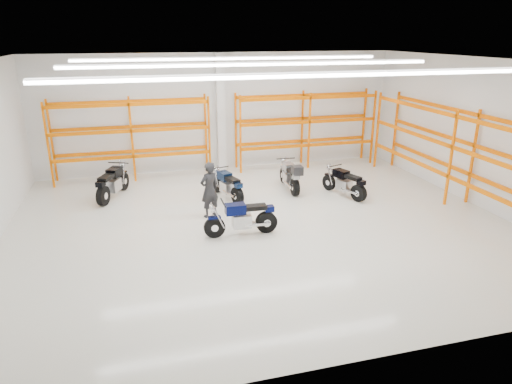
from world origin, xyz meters
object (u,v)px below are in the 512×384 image
object	(u,v)px
motorcycle_main	(244,219)
motorcycle_back_d	(345,184)
motorcycle_back_b	(228,186)
standing_man	(209,190)
motorcycle_back_c	(291,176)
motorcycle_back_a	(112,184)
structural_column	(221,113)

from	to	relation	value
motorcycle_main	motorcycle_back_d	world-z (taller)	motorcycle_main
motorcycle_back_b	standing_man	world-z (taller)	standing_man
motorcycle_main	motorcycle_back_c	xyz separation A→B (m)	(2.41, 3.14, 0.05)
motorcycle_back_a	motorcycle_back_c	distance (m)	5.98
standing_man	structural_column	world-z (taller)	structural_column
motorcycle_main	standing_man	size ratio (longest dim) A/B	1.20
standing_man	structural_column	xyz separation A→B (m)	(1.31, 4.86, 1.41)
motorcycle_back_a	motorcycle_main	bearing A→B (deg)	-48.20
motorcycle_back_c	standing_man	xyz separation A→B (m)	(-3.08, -1.61, 0.32)
structural_column	motorcycle_back_c	bearing A→B (deg)	-61.35
standing_man	motorcycle_back_c	bearing A→B (deg)	-178.61
motorcycle_back_a	motorcycle_back_b	size ratio (longest dim) A/B	1.08
motorcycle_main	motorcycle_back_d	xyz separation A→B (m)	(3.98, 2.10, -0.02)
motorcycle_back_b	structural_column	bearing A→B (deg)	82.17
motorcycle_back_a	motorcycle_back_b	xyz separation A→B (m)	(3.67, -1.06, -0.05)
motorcycle_main	motorcycle_back_d	size ratio (longest dim) A/B	1.08
motorcycle_back_b	standing_man	bearing A→B (deg)	-121.68
motorcycle_main	motorcycle_back_c	world-z (taller)	motorcycle_back_c
motorcycle_back_a	structural_column	xyz separation A→B (m)	(4.15, 2.45, 1.75)
motorcycle_main	motorcycle_back_a	world-z (taller)	motorcycle_back_a
motorcycle_back_b	motorcycle_back_c	xyz separation A→B (m)	(2.25, 0.27, 0.07)
motorcycle_back_c	motorcycle_main	bearing A→B (deg)	-127.49
motorcycle_main	structural_column	world-z (taller)	structural_column
motorcycle_back_d	motorcycle_main	bearing A→B (deg)	-152.18
structural_column	motorcycle_back_b	bearing A→B (deg)	-97.83
motorcycle_back_a	motorcycle_back_d	size ratio (longest dim) A/B	1.09
motorcycle_main	motorcycle_back_b	xyz separation A→B (m)	(0.16, 2.87, -0.02)
standing_man	motorcycle_back_b	bearing A→B (deg)	-147.92
standing_man	motorcycle_main	bearing A→B (deg)	87.59
standing_man	motorcycle_back_d	bearing A→B (deg)	160.78
motorcycle_back_a	motorcycle_back_c	size ratio (longest dim) A/B	0.97
motorcycle_main	motorcycle_back_b	size ratio (longest dim) A/B	1.06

